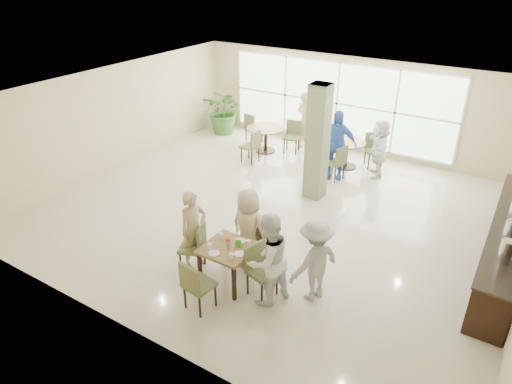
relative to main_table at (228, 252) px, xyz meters
The scene contains 20 objects.
ground 2.80m from the main_table, 101.50° to the left, with size 10.00×10.00×0.00m, color beige.
room_shell 2.92m from the main_table, 101.50° to the left, with size 10.00×10.00×10.00m.
window_bank 7.25m from the main_table, 98.33° to the left, with size 7.00×0.04×7.00m.
column 3.95m from the main_table, 92.13° to the left, with size 0.45×0.45×2.80m, color #6A714F.
main_table is the anchor object (origin of this frame).
round_table_left 6.33m from the main_table, 114.97° to the left, with size 1.12×1.12×0.75m.
round_table_right 5.95m from the main_table, 91.63° to the left, with size 1.02×1.02×0.75m.
chairs_main_table 0.18m from the main_table, 118.02° to the right, with size 2.06×2.07×0.95m.
chairs_table_left 6.29m from the main_table, 115.01° to the left, with size 1.97×1.93×0.95m.
chairs_table_right 5.92m from the main_table, 91.77° to the left, with size 2.01×1.92×0.95m.
tabletop_clutter 0.17m from the main_table, 16.40° to the right, with size 0.70×0.76×0.21m.
buffet_counter 5.23m from the main_table, 37.41° to the left, with size 0.64×4.70×1.95m.
potted_plant 7.94m from the main_table, 125.93° to the left, with size 1.35×1.35×1.50m, color #3B6C2B.
teen_left 0.86m from the main_table, behind, with size 0.57×0.37×1.56m, color tan.
teen_far 0.70m from the main_table, 92.05° to the left, with size 0.77×0.42×1.57m, color tan.
teen_right 0.87m from the main_table, ahead, with size 0.82×0.64×1.68m, color white.
teen_standing 1.54m from the main_table, 16.63° to the left, with size 0.99×0.57×1.53m, color #A7A7AA.
adult_a 5.14m from the main_table, 92.01° to the left, with size 1.09×0.62×1.85m, color #4269C8.
adult_b 5.91m from the main_table, 82.63° to the left, with size 1.45×0.63×1.57m, color white.
adult_standing 6.77m from the main_table, 105.16° to the left, with size 0.65×0.43×1.79m, color tan.
Camera 1 is at (4.49, -8.06, 5.29)m, focal length 32.00 mm.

